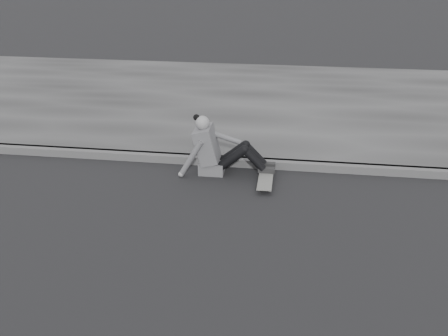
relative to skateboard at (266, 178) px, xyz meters
name	(u,v)px	position (x,y,z in m)	size (l,w,h in m)	color
ground	(138,262)	(-1.23, -2.05, -0.07)	(80.00, 80.00, 0.00)	black
curb	(187,159)	(-1.23, 0.53, -0.01)	(24.00, 0.16, 0.12)	#515151
sidewalk	(217,100)	(-1.23, 3.55, -0.01)	(24.00, 6.00, 0.12)	#383838
skateboard	(266,178)	(0.00, 0.00, 0.00)	(0.20, 0.78, 0.09)	#A4A49F
seated_woman	(216,150)	(-0.73, 0.25, 0.29)	(1.38, 0.46, 0.88)	#5A5B5D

